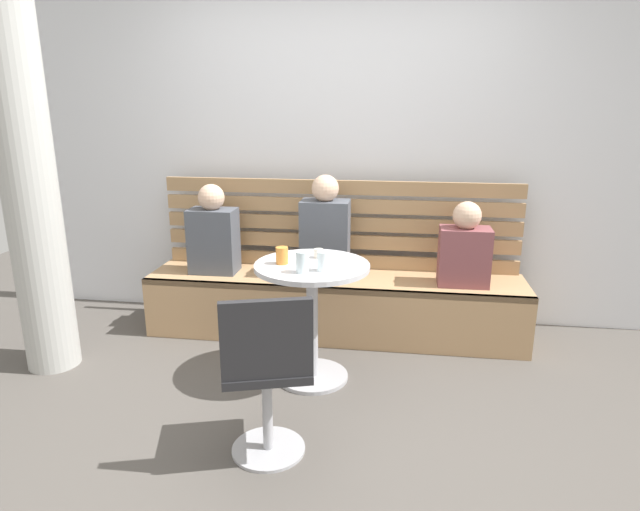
{
  "coord_description": "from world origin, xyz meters",
  "views": [
    {
      "loc": [
        0.43,
        -2.47,
        1.65
      ],
      "look_at": [
        -0.03,
        0.66,
        0.75
      ],
      "focal_mm": 30.24,
      "sensor_mm": 36.0,
      "label": 1
    }
  ],
  "objects": [
    {
      "name": "ground",
      "position": [
        0.0,
        0.0,
        0.0
      ],
      "size": [
        8.0,
        8.0,
        0.0
      ],
      "primitive_type": "plane",
      "color": "#514C47"
    },
    {
      "name": "back_wall",
      "position": [
        0.0,
        1.64,
        1.45
      ],
      "size": [
        5.2,
        0.1,
        2.9
      ],
      "primitive_type": "cube",
      "color": "silver",
      "rests_on": "ground"
    },
    {
      "name": "concrete_pillar",
      "position": [
        -1.75,
        0.45,
        1.4
      ],
      "size": [
        0.32,
        0.32,
        2.8
      ],
      "primitive_type": "cylinder",
      "color": "#B2B2AD",
      "rests_on": "ground"
    },
    {
      "name": "booth_bench",
      "position": [
        0.0,
        1.2,
        0.22
      ],
      "size": [
        2.7,
        0.52,
        0.44
      ],
      "color": "tan",
      "rests_on": "ground"
    },
    {
      "name": "booth_backrest",
      "position": [
        0.0,
        1.44,
        0.78
      ],
      "size": [
        2.65,
        0.04,
        0.66
      ],
      "color": "#A68157",
      "rests_on": "booth_bench"
    },
    {
      "name": "cafe_table",
      "position": [
        -0.05,
        0.51,
        0.52
      ],
      "size": [
        0.68,
        0.68,
        0.74
      ],
      "color": "#ADADB2",
      "rests_on": "ground"
    },
    {
      "name": "white_chair",
      "position": [
        -0.13,
        -0.3,
        0.46
      ],
      "size": [
        0.5,
        0.5,
        0.85
      ],
      "color": "#ADADB2",
      "rests_on": "ground"
    },
    {
      "name": "person_adult",
      "position": [
        -0.07,
        1.21,
        0.77
      ],
      "size": [
        0.34,
        0.22,
        0.73
      ],
      "color": "#4C515B",
      "rests_on": "booth_bench"
    },
    {
      "name": "person_child_left",
      "position": [
        -0.89,
        1.2,
        0.73
      ],
      "size": [
        0.34,
        0.22,
        0.65
      ],
      "color": "#4C515B",
      "rests_on": "booth_bench"
    },
    {
      "name": "person_child_middle",
      "position": [
        0.89,
        1.17,
        0.69
      ],
      "size": [
        0.34,
        0.22,
        0.58
      ],
      "color": "brown",
      "rests_on": "booth_bench"
    },
    {
      "name": "cup_espresso_small",
      "position": [
        -0.03,
        0.64,
        0.77
      ],
      "size": [
        0.06,
        0.06,
        0.05
      ],
      "primitive_type": "cylinder",
      "color": "silver",
      "rests_on": "cafe_table"
    },
    {
      "name": "cup_tumbler_orange",
      "position": [
        -0.22,
        0.49,
        0.79
      ],
      "size": [
        0.07,
        0.07,
        0.1
      ],
      "primitive_type": "cylinder",
      "color": "orange",
      "rests_on": "cafe_table"
    },
    {
      "name": "cup_water_clear",
      "position": [
        0.03,
        0.39,
        0.8
      ],
      "size": [
        0.07,
        0.07,
        0.11
      ],
      "primitive_type": "cylinder",
      "color": "white",
      "rests_on": "cafe_table"
    },
    {
      "name": "cup_glass_tall",
      "position": [
        -0.08,
        0.34,
        0.8
      ],
      "size": [
        0.07,
        0.07,
        0.12
      ],
      "primitive_type": "cylinder",
      "color": "silver",
      "rests_on": "cafe_table"
    }
  ]
}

